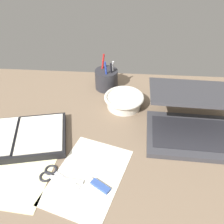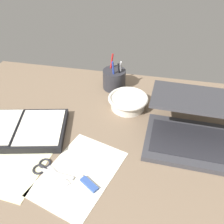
% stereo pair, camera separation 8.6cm
% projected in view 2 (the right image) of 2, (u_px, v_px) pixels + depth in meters
% --- Properties ---
extents(desk_top, '(1.40, 1.00, 0.02)m').
position_uv_depth(desk_top, '(115.00, 152.00, 0.82)').
color(desk_top, '#75604C').
rests_on(desk_top, ground).
extents(laptop, '(0.32, 0.32, 0.15)m').
position_uv_depth(laptop, '(194.00, 127.00, 0.83)').
color(laptop, '#38383D').
rests_on(laptop, desk_top).
extents(bowl, '(0.16, 0.16, 0.05)m').
position_uv_depth(bowl, '(128.00, 102.00, 0.98)').
color(bowl, silver).
rests_on(bowl, desk_top).
extents(pen_cup, '(0.10, 0.10, 0.15)m').
position_uv_depth(pen_cup, '(114.00, 79.00, 1.09)').
color(pen_cup, '#28282D').
rests_on(pen_cup, desk_top).
extents(planner, '(0.36, 0.27, 0.03)m').
position_uv_depth(planner, '(18.00, 130.00, 0.87)').
color(planner, black).
rests_on(planner, desk_top).
extents(scissors, '(0.13, 0.08, 0.01)m').
position_uv_depth(scissors, '(46.00, 168.00, 0.76)').
color(scissors, '#B7B7BC').
rests_on(scissors, desk_top).
extents(paper_sheet_front, '(0.26, 0.32, 0.00)m').
position_uv_depth(paper_sheet_front, '(79.00, 173.00, 0.75)').
color(paper_sheet_front, silver).
rests_on(paper_sheet_front, desk_top).
extents(paper_sheet_beside_planner, '(0.19, 0.26, 0.00)m').
position_uv_depth(paper_sheet_beside_planner, '(18.00, 164.00, 0.77)').
color(paper_sheet_beside_planner, '#F4EFB2').
rests_on(paper_sheet_beside_planner, desk_top).
extents(usb_drive, '(0.07, 0.05, 0.01)m').
position_uv_depth(usb_drive, '(89.00, 184.00, 0.71)').
color(usb_drive, '#33519E').
rests_on(usb_drive, desk_top).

